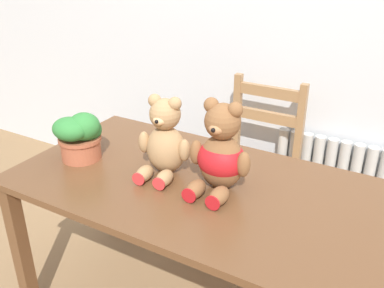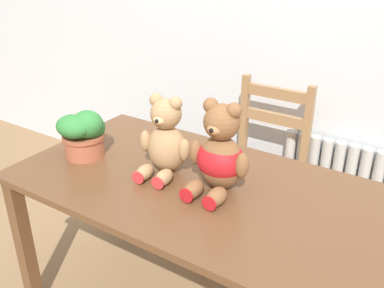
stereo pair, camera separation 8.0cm
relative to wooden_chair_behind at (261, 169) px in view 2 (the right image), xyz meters
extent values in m
cube|color=silver|center=(0.03, 0.31, 0.85)|extent=(8.00, 0.04, 2.60)
cylinder|color=beige|center=(0.07, 0.24, -0.15)|extent=(0.06, 0.06, 0.61)
cylinder|color=beige|center=(0.15, 0.24, -0.15)|extent=(0.06, 0.06, 0.61)
cylinder|color=beige|center=(0.22, 0.24, -0.15)|extent=(0.06, 0.06, 0.61)
cylinder|color=beige|center=(0.29, 0.24, -0.15)|extent=(0.06, 0.06, 0.61)
cylinder|color=beige|center=(0.36, 0.24, -0.15)|extent=(0.06, 0.06, 0.61)
cylinder|color=beige|center=(0.43, 0.24, -0.15)|extent=(0.06, 0.06, 0.61)
cylinder|color=beige|center=(0.50, 0.24, -0.15)|extent=(0.06, 0.06, 0.61)
cylinder|color=beige|center=(0.57, 0.24, -0.15)|extent=(0.06, 0.06, 0.61)
cube|color=beige|center=(0.36, 0.24, -0.43)|extent=(0.63, 0.10, 0.04)
cube|color=brown|center=(0.03, -0.71, 0.26)|extent=(1.52, 0.82, 0.03)
cube|color=brown|center=(-0.68, -1.07, -0.10)|extent=(0.06, 0.06, 0.69)
cube|color=brown|center=(-0.68, -0.36, -0.10)|extent=(0.06, 0.06, 0.69)
cube|color=#997047|center=(0.00, -0.05, -0.03)|extent=(0.41, 0.42, 0.03)
cube|color=#997047|center=(0.19, -0.24, -0.25)|extent=(0.04, 0.04, 0.41)
cube|color=#997047|center=(-0.19, -0.24, -0.25)|extent=(0.04, 0.04, 0.41)
cube|color=#997047|center=(0.19, 0.14, 0.01)|extent=(0.04, 0.04, 0.92)
cube|color=#997047|center=(-0.19, 0.14, 0.01)|extent=(0.04, 0.04, 0.92)
cube|color=#997047|center=(0.00, 0.14, 0.40)|extent=(0.33, 0.03, 0.06)
cube|color=#997047|center=(0.00, 0.14, 0.26)|extent=(0.33, 0.03, 0.06)
ellipsoid|color=tan|center=(-0.14, -0.69, 0.37)|extent=(0.18, 0.16, 0.20)
sphere|color=tan|center=(-0.14, -0.69, 0.53)|extent=(0.13, 0.13, 0.13)
sphere|color=tan|center=(-0.10, -0.69, 0.58)|extent=(0.05, 0.05, 0.05)
sphere|color=tan|center=(-0.18, -0.69, 0.58)|extent=(0.05, 0.05, 0.05)
ellipsoid|color=#E5B279|center=(-0.14, -0.74, 0.52)|extent=(0.06, 0.05, 0.04)
sphere|color=black|center=(-0.13, -0.76, 0.52)|extent=(0.02, 0.02, 0.02)
ellipsoid|color=tan|center=(-0.05, -0.70, 0.39)|extent=(0.05, 0.05, 0.10)
ellipsoid|color=tan|center=(-0.23, -0.72, 0.39)|extent=(0.05, 0.05, 0.10)
ellipsoid|color=tan|center=(-0.08, -0.79, 0.30)|extent=(0.07, 0.11, 0.06)
cylinder|color=red|center=(-0.08, -0.84, 0.30)|extent=(0.05, 0.01, 0.05)
ellipsoid|color=tan|center=(-0.18, -0.80, 0.30)|extent=(0.07, 0.11, 0.06)
cylinder|color=red|center=(-0.17, -0.85, 0.30)|extent=(0.05, 0.01, 0.05)
ellipsoid|color=brown|center=(0.11, -0.69, 0.38)|extent=(0.18, 0.15, 0.22)
sphere|color=brown|center=(0.11, -0.69, 0.55)|extent=(0.14, 0.14, 0.14)
sphere|color=brown|center=(0.16, -0.69, 0.61)|extent=(0.06, 0.06, 0.06)
sphere|color=brown|center=(0.07, -0.69, 0.61)|extent=(0.06, 0.06, 0.06)
ellipsoid|color=#B2794C|center=(0.11, -0.74, 0.54)|extent=(0.06, 0.05, 0.04)
sphere|color=black|center=(0.11, -0.77, 0.54)|extent=(0.02, 0.02, 0.02)
ellipsoid|color=brown|center=(0.21, -0.71, 0.41)|extent=(0.05, 0.05, 0.10)
ellipsoid|color=brown|center=(0.01, -0.71, 0.41)|extent=(0.05, 0.05, 0.10)
ellipsoid|color=brown|center=(0.16, -0.80, 0.30)|extent=(0.07, 0.11, 0.07)
cylinder|color=red|center=(0.16, -0.86, 0.30)|extent=(0.06, 0.01, 0.06)
ellipsoid|color=brown|center=(0.06, -0.80, 0.30)|extent=(0.07, 0.11, 0.07)
cylinder|color=red|center=(0.06, -0.86, 0.30)|extent=(0.06, 0.01, 0.06)
ellipsoid|color=red|center=(0.11, -0.69, 0.39)|extent=(0.19, 0.17, 0.16)
cylinder|color=#B25B3D|center=(-0.53, -0.78, 0.32)|extent=(0.17, 0.17, 0.10)
cylinder|color=#B25B3D|center=(-0.53, -0.78, 0.37)|extent=(0.19, 0.19, 0.02)
ellipsoid|color=#337F38|center=(-0.50, -0.78, 0.43)|extent=(0.14, 0.13, 0.12)
ellipsoid|color=#337F38|center=(-0.53, -0.75, 0.40)|extent=(0.16, 0.15, 0.11)
ellipsoid|color=#337F38|center=(-0.59, -0.77, 0.40)|extent=(0.15, 0.12, 0.10)
ellipsoid|color=#337F38|center=(-0.53, -0.83, 0.43)|extent=(0.16, 0.13, 0.10)
camera|label=1|loc=(0.74, -2.01, 1.15)|focal=40.00mm
camera|label=2|loc=(0.81, -1.97, 1.15)|focal=40.00mm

